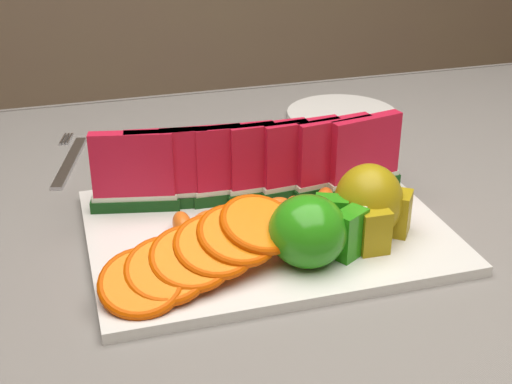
{
  "coord_description": "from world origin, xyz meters",
  "views": [
    {
      "loc": [
        -0.17,
        -0.69,
        1.17
      ],
      "look_at": [
        0.03,
        0.0,
        0.81
      ],
      "focal_mm": 50.0,
      "sensor_mm": 36.0,
      "label": 1
    }
  ],
  "objects_px": {
    "fork": "(69,160)",
    "pear_cluster": "(371,204)",
    "platter": "(266,230)",
    "apple_cluster": "(314,231)",
    "side_plate": "(342,115)"
  },
  "relations": [
    {
      "from": "platter",
      "to": "apple_cluster",
      "type": "distance_m",
      "value": 0.09
    },
    {
      "from": "side_plate",
      "to": "platter",
      "type": "bearing_deg",
      "value": -124.97
    },
    {
      "from": "platter",
      "to": "fork",
      "type": "relative_size",
      "value": 2.06
    },
    {
      "from": "pear_cluster",
      "to": "side_plate",
      "type": "relative_size",
      "value": 0.44
    },
    {
      "from": "platter",
      "to": "fork",
      "type": "xyz_separation_m",
      "value": [
        -0.21,
        0.28,
        -0.0
      ]
    },
    {
      "from": "side_plate",
      "to": "pear_cluster",
      "type": "bearing_deg",
      "value": -108.41
    },
    {
      "from": "pear_cluster",
      "to": "platter",
      "type": "bearing_deg",
      "value": 154.28
    },
    {
      "from": "pear_cluster",
      "to": "fork",
      "type": "relative_size",
      "value": 0.52
    },
    {
      "from": "platter",
      "to": "pear_cluster",
      "type": "distance_m",
      "value": 0.12
    },
    {
      "from": "fork",
      "to": "pear_cluster",
      "type": "bearing_deg",
      "value": -46.53
    },
    {
      "from": "pear_cluster",
      "to": "side_plate",
      "type": "height_order",
      "value": "pear_cluster"
    },
    {
      "from": "platter",
      "to": "pear_cluster",
      "type": "height_order",
      "value": "pear_cluster"
    },
    {
      "from": "apple_cluster",
      "to": "side_plate",
      "type": "distance_m",
      "value": 0.46
    },
    {
      "from": "platter",
      "to": "apple_cluster",
      "type": "xyz_separation_m",
      "value": [
        0.03,
        -0.08,
        0.04
      ]
    },
    {
      "from": "fork",
      "to": "side_plate",
      "type": "bearing_deg",
      "value": 7.03
    }
  ]
}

